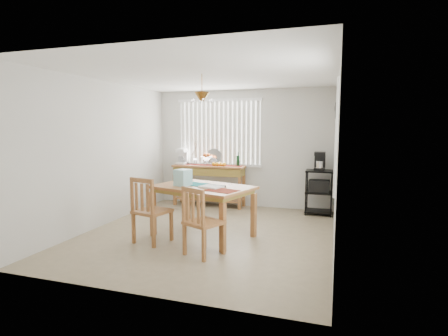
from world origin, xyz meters
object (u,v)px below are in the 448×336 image
(wire_cart, at_px, (319,188))
(dining_table, at_px, (203,192))
(sideboard, at_px, (209,175))
(chair_right, at_px, (202,222))
(cart_items, at_px, (320,162))
(chair_left, at_px, (150,211))

(wire_cart, distance_m, dining_table, 2.70)
(wire_cart, bearing_deg, sideboard, 178.25)
(wire_cart, height_order, chair_right, chair_right)
(chair_right, bearing_deg, cart_items, 63.76)
(dining_table, distance_m, chair_left, 0.89)
(wire_cart, relative_size, chair_right, 0.94)
(cart_items, distance_m, dining_table, 2.72)
(cart_items, height_order, chair_right, cart_items)
(dining_table, height_order, chair_left, chair_left)
(sideboard, height_order, chair_left, chair_left)
(dining_table, bearing_deg, chair_right, -69.89)
(cart_items, bearing_deg, chair_left, -132.07)
(cart_items, bearing_deg, dining_table, -130.06)
(sideboard, relative_size, chair_right, 1.69)
(wire_cart, bearing_deg, dining_table, -130.20)
(wire_cart, distance_m, chair_right, 3.23)
(wire_cart, xyz_separation_m, cart_items, (0.00, 0.01, 0.53))
(cart_items, xyz_separation_m, dining_table, (-1.74, -2.07, -0.35))
(sideboard, bearing_deg, chair_right, -71.93)
(wire_cart, xyz_separation_m, chair_left, (-2.38, -2.63, -0.04))
(sideboard, relative_size, chair_left, 1.60)
(wire_cart, xyz_separation_m, chair_right, (-1.43, -2.90, -0.07))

